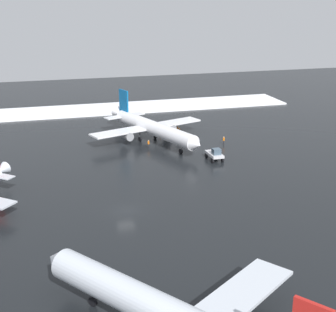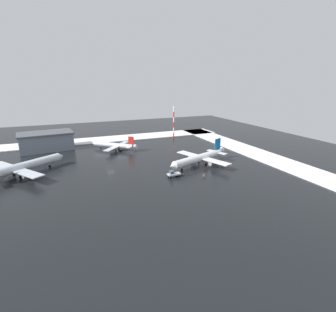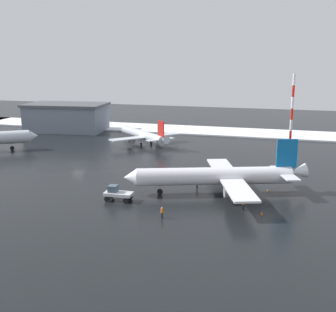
{
  "view_description": "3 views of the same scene",
  "coord_description": "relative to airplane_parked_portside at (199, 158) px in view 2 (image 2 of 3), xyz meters",
  "views": [
    {
      "loc": [
        68.35,
        -12.62,
        30.75
      ],
      "look_at": [
        -13.83,
        10.33,
        3.18
      ],
      "focal_mm": 55.0,
      "sensor_mm": 36.0,
      "label": 1
    },
    {
      "loc": [
        17.16,
        101.22,
        33.63
      ],
      "look_at": [
        -21.79,
        7.65,
        3.98
      ],
      "focal_mm": 28.0,
      "sensor_mm": 36.0,
      "label": 2
    },
    {
      "loc": [
        -44.86,
        81.31,
        22.57
      ],
      "look_at": [
        -22.27,
        4.56,
        4.14
      ],
      "focal_mm": 45.0,
      "sensor_mm": 36.0,
      "label": 3
    }
  ],
  "objects": [
    {
      "name": "snow_bank_far",
      "position": [
        33.61,
        -62.42,
        -2.91
      ],
      "size": [
        152.0,
        16.0,
        0.39
      ],
      "primitive_type": "cube",
      "color": "white",
      "rests_on": "ground_plane"
    },
    {
      "name": "snow_bank_left",
      "position": [
        -33.39,
        -12.42,
        -2.91
      ],
      "size": [
        14.0,
        116.0,
        0.39
      ],
      "primitive_type": "cube",
      "color": "white",
      "rests_on": "ground_plane"
    },
    {
      "name": "ground_crew_mid_apron",
      "position": [
        -5.07,
        7.08,
        -2.13
      ],
      "size": [
        0.36,
        0.36,
        1.71
      ],
      "rotation": [
        0.0,
        0.0,
        2.52
      ],
      "color": "black",
      "rests_on": "ground_plane"
    },
    {
      "name": "airplane_distant_tail",
      "position": [
        26.98,
        -37.24,
        -0.64
      ],
      "size": [
        20.34,
        19.12,
        7.45
      ],
      "rotation": [
        0.0,
        0.0,
        5.56
      ],
      "color": "silver",
      "rests_on": "ground_plane"
    },
    {
      "name": "airplane_parked_starboard",
      "position": [
        65.22,
        -14.01,
        0.25
      ],
      "size": [
        29.59,
        25.47,
        10.15
      ],
      "rotation": [
        0.0,
        0.0,
        3.75
      ],
      "color": "silver",
      "rests_on": "ground_plane"
    },
    {
      "name": "pushback_tug",
      "position": [
        15.25,
        8.38,
        -1.82
      ],
      "size": [
        4.67,
        2.43,
        2.5
      ],
      "rotation": [
        0.0,
        0.0,
        0.03
      ],
      "color": "silver",
      "rests_on": "ground_plane"
    },
    {
      "name": "traffic_cone_mid_line",
      "position": [
        -8.14,
        -3.72,
        -2.83
      ],
      "size": [
        0.36,
        0.36,
        0.55
      ],
      "primitive_type": "cone",
      "color": "orange",
      "rests_on": "ground_plane"
    },
    {
      "name": "cargo_hangar",
      "position": [
        57.91,
        -50.79,
        1.34
      ],
      "size": [
        26.56,
        17.77,
        8.8
      ],
      "rotation": [
        0.0,
        0.0,
        0.11
      ],
      "color": "slate",
      "rests_on": "ground_plane"
    },
    {
      "name": "airplane_parked_portside",
      "position": [
        0.0,
        0.0,
        0.0
      ],
      "size": [
        30.58,
        25.82,
        9.39
      ],
      "rotation": [
        0.0,
        0.0,
        0.34
      ],
      "color": "white",
      "rests_on": "ground_plane"
    },
    {
      "name": "ground_crew_by_nose_gear",
      "position": [
        5.86,
        13.88,
        -2.13
      ],
      "size": [
        0.36,
        0.36,
        1.71
      ],
      "rotation": [
        0.0,
        0.0,
        4.13
      ],
      "color": "black",
      "rests_on": "ground_plane"
    },
    {
      "name": "traffic_cone_near_nose",
      "position": [
        -7.96,
        8.43,
        -2.83
      ],
      "size": [
        0.36,
        0.36,
        0.55
      ],
      "primitive_type": "cone",
      "color": "orange",
      "rests_on": "ground_plane"
    },
    {
      "name": "antenna_mast",
      "position": [
        -11.38,
        -51.76,
        6.29
      ],
      "size": [
        0.7,
        0.7,
        18.78
      ],
      "color": "red",
      "rests_on": "ground_plane"
    },
    {
      "name": "traffic_cone_wingtip_side",
      "position": [
        -2.74,
        2.5,
        -2.83
      ],
      "size": [
        0.36,
        0.36,
        0.55
      ],
      "primitive_type": "cone",
      "color": "orange",
      "rests_on": "ground_plane"
    },
    {
      "name": "ground_plane",
      "position": [
        33.61,
        -12.42,
        -3.1
      ],
      "size": [
        240.0,
        240.0,
        0.0
      ],
      "primitive_type": "plane",
      "color": "black"
    },
    {
      "name": "ground_crew_beside_wing",
      "position": [
        4.14,
        -1.86,
        -2.13
      ],
      "size": [
        0.36,
        0.36,
        1.71
      ],
      "rotation": [
        0.0,
        0.0,
        4.29
      ],
      "color": "black",
      "rests_on": "ground_plane"
    }
  ]
}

